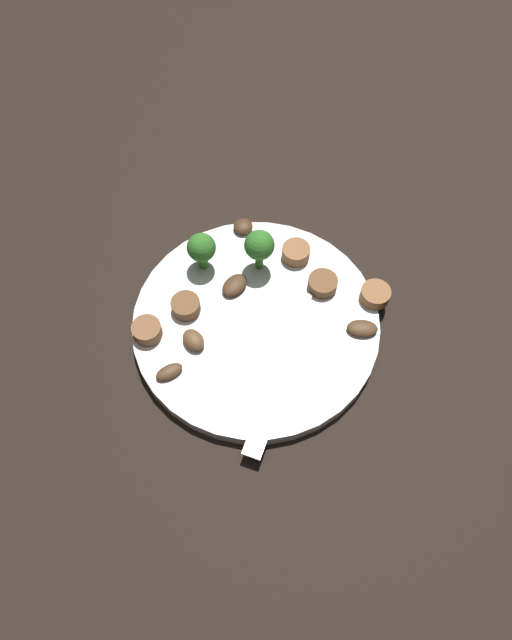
{
  "coord_description": "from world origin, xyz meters",
  "views": [
    {
      "loc": [
        0.26,
        0.14,
        0.54
      ],
      "look_at": [
        0.0,
        0.0,
        0.02
      ],
      "focal_mm": 33.43,
      "sensor_mm": 36.0,
      "label": 1
    }
  ],
  "objects_px": {
    "sausage_slice_1": "(375,294)",
    "mushroom_0": "(235,285)",
    "sausage_slice_3": "(186,306)",
    "mushroom_4": "(243,226)",
    "sausage_slice_4": "(295,252)",
    "broccoli_floret_1": "(259,246)",
    "sausage_slice_0": "(323,284)",
    "sausage_slice_2": "(147,331)",
    "plate": "(256,324)",
    "broccoli_floret_0": "(201,248)",
    "mushroom_3": "(193,340)",
    "mushroom_1": "(169,372)",
    "fork": "(278,383)",
    "mushroom_2": "(362,328)"
  },
  "relations": [
    {
      "from": "broccoli_floret_1",
      "to": "sausage_slice_2",
      "type": "xyz_separation_m",
      "value": [
        0.12,
        -0.06,
        -0.03
      ]
    },
    {
      "from": "mushroom_0",
      "to": "mushroom_4",
      "type": "relative_size",
      "value": 1.46
    },
    {
      "from": "broccoli_floret_0",
      "to": "plate",
      "type": "bearing_deg",
      "value": 68.38
    },
    {
      "from": "mushroom_2",
      "to": "mushroom_4",
      "type": "bearing_deg",
      "value": -108.05
    },
    {
      "from": "sausage_slice_0",
      "to": "sausage_slice_4",
      "type": "distance_m",
      "value": 0.05
    },
    {
      "from": "mushroom_3",
      "to": "mushroom_4",
      "type": "relative_size",
      "value": 1.21
    },
    {
      "from": "sausage_slice_0",
      "to": "mushroom_1",
      "type": "relative_size",
      "value": 1.12
    },
    {
      "from": "broccoli_floret_0",
      "to": "mushroom_4",
      "type": "relative_size",
      "value": 2.22
    },
    {
      "from": "plate",
      "to": "mushroom_3",
      "type": "relative_size",
      "value": 9.79
    },
    {
      "from": "fork",
      "to": "broccoli_floret_0",
      "type": "height_order",
      "value": "broccoli_floret_0"
    },
    {
      "from": "sausage_slice_1",
      "to": "sausage_slice_3",
      "type": "xyz_separation_m",
      "value": [
        0.1,
        -0.16,
        0.0
      ]
    },
    {
      "from": "broccoli_floret_1",
      "to": "sausage_slice_3",
      "type": "height_order",
      "value": "broccoli_floret_1"
    },
    {
      "from": "sausage_slice_0",
      "to": "mushroom_3",
      "type": "xyz_separation_m",
      "value": [
        0.12,
        -0.08,
        0.0
      ]
    },
    {
      "from": "plate",
      "to": "mushroom_4",
      "type": "relative_size",
      "value": 11.82
    },
    {
      "from": "sausage_slice_1",
      "to": "mushroom_3",
      "type": "distance_m",
      "value": 0.19
    },
    {
      "from": "sausage_slice_1",
      "to": "sausage_slice_3",
      "type": "height_order",
      "value": "same"
    },
    {
      "from": "sausage_slice_1",
      "to": "mushroom_1",
      "type": "distance_m",
      "value": 0.22
    },
    {
      "from": "broccoli_floret_1",
      "to": "sausage_slice_4",
      "type": "bearing_deg",
      "value": 137.68
    },
    {
      "from": "sausage_slice_3",
      "to": "mushroom_4",
      "type": "bearing_deg",
      "value": 179.57
    },
    {
      "from": "broccoli_floret_0",
      "to": "mushroom_4",
      "type": "xyz_separation_m",
      "value": [
        -0.06,
        0.01,
        -0.02
      ]
    },
    {
      "from": "sausage_slice_1",
      "to": "mushroom_2",
      "type": "bearing_deg",
      "value": 5.58
    },
    {
      "from": "broccoli_floret_0",
      "to": "sausage_slice_1",
      "type": "xyz_separation_m",
      "value": [
        -0.05,
        0.18,
        -0.02
      ]
    },
    {
      "from": "plate",
      "to": "fork",
      "type": "bearing_deg",
      "value": 44.97
    },
    {
      "from": "broccoli_floret_1",
      "to": "mushroom_0",
      "type": "height_order",
      "value": "broccoli_floret_1"
    },
    {
      "from": "fork",
      "to": "mushroom_3",
      "type": "distance_m",
      "value": 0.09
    },
    {
      "from": "broccoli_floret_1",
      "to": "mushroom_1",
      "type": "distance_m",
      "value": 0.15
    },
    {
      "from": "mushroom_1",
      "to": "sausage_slice_2",
      "type": "bearing_deg",
      "value": -121.78
    },
    {
      "from": "plate",
      "to": "sausage_slice_3",
      "type": "xyz_separation_m",
      "value": [
        0.02,
        -0.07,
        0.01
      ]
    },
    {
      "from": "plate",
      "to": "mushroom_0",
      "type": "bearing_deg",
      "value": -121.52
    },
    {
      "from": "sausage_slice_3",
      "to": "mushroom_4",
      "type": "distance_m",
      "value": 0.12
    },
    {
      "from": "broccoli_floret_0",
      "to": "sausage_slice_3",
      "type": "height_order",
      "value": "broccoli_floret_0"
    },
    {
      "from": "sausage_slice_1",
      "to": "sausage_slice_3",
      "type": "bearing_deg",
      "value": -57.33
    },
    {
      "from": "sausage_slice_1",
      "to": "broccoli_floret_1",
      "type": "bearing_deg",
      "value": -79.75
    },
    {
      "from": "sausage_slice_2",
      "to": "broccoli_floret_0",
      "type": "bearing_deg",
      "value": 176.54
    },
    {
      "from": "sausage_slice_2",
      "to": "mushroom_4",
      "type": "height_order",
      "value": "sausage_slice_2"
    },
    {
      "from": "sausage_slice_0",
      "to": "sausage_slice_4",
      "type": "bearing_deg",
      "value": -116.26
    },
    {
      "from": "mushroom_2",
      "to": "mushroom_4",
      "type": "height_order",
      "value": "mushroom_4"
    },
    {
      "from": "mushroom_0",
      "to": "mushroom_1",
      "type": "xyz_separation_m",
      "value": [
        0.11,
        -0.01,
        -0.0
      ]
    },
    {
      "from": "sausage_slice_0",
      "to": "sausage_slice_2",
      "type": "xyz_separation_m",
      "value": [
        0.13,
        -0.13,
        0.0
      ]
    },
    {
      "from": "sausage_slice_0",
      "to": "sausage_slice_2",
      "type": "height_order",
      "value": "sausage_slice_2"
    },
    {
      "from": "broccoli_floret_1",
      "to": "mushroom_4",
      "type": "relative_size",
      "value": 2.52
    },
    {
      "from": "sausage_slice_4",
      "to": "sausage_slice_2",
      "type": "bearing_deg",
      "value": -28.99
    },
    {
      "from": "sausage_slice_0",
      "to": "sausage_slice_3",
      "type": "relative_size",
      "value": 1.04
    },
    {
      "from": "sausage_slice_2",
      "to": "sausage_slice_4",
      "type": "relative_size",
      "value": 0.98
    },
    {
      "from": "sausage_slice_3",
      "to": "mushroom_0",
      "type": "height_order",
      "value": "sausage_slice_3"
    },
    {
      "from": "plate",
      "to": "sausage_slice_0",
      "type": "bearing_deg",
      "value": 148.38
    },
    {
      "from": "broccoli_floret_0",
      "to": "mushroom_0",
      "type": "bearing_deg",
      "value": 78.44
    },
    {
      "from": "sausage_slice_4",
      "to": "broccoli_floret_1",
      "type": "bearing_deg",
      "value": -42.32
    },
    {
      "from": "broccoli_floret_1",
      "to": "sausage_slice_1",
      "type": "bearing_deg",
      "value": 100.25
    },
    {
      "from": "sausage_slice_1",
      "to": "mushroom_0",
      "type": "bearing_deg",
      "value": -66.35
    }
  ]
}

